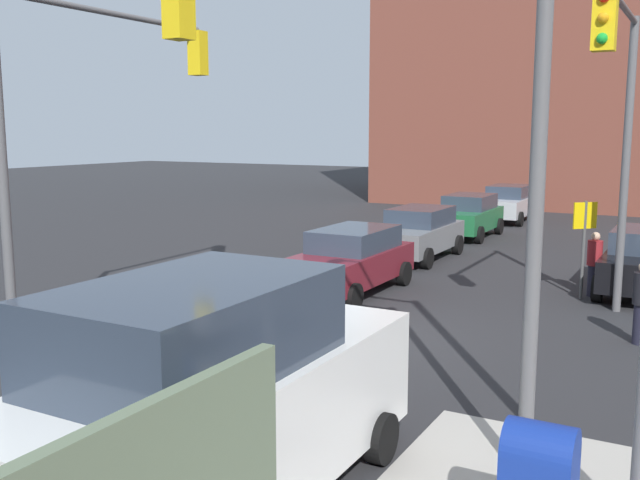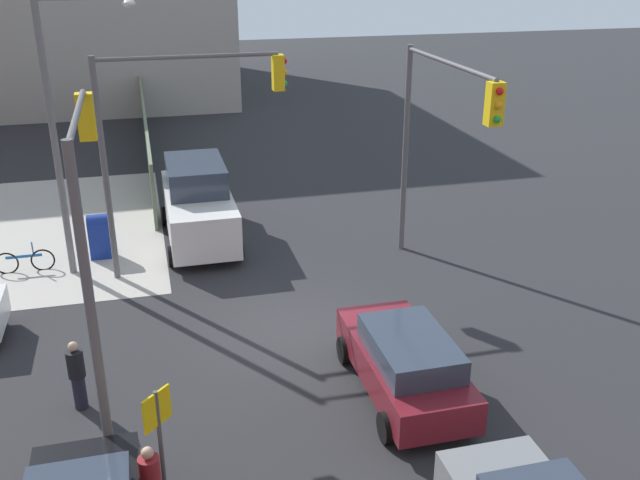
% 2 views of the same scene
% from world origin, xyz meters
% --- Properties ---
extents(ground_plane, '(120.00, 120.00, 0.00)m').
position_xyz_m(ground_plane, '(0.00, 0.00, 0.00)').
color(ground_plane, '#28282B').
extents(traffic_signal_nw_corner, '(4.88, 0.36, 6.50)m').
position_xyz_m(traffic_signal_nw_corner, '(-2.66, 4.50, 4.59)').
color(traffic_signal_nw_corner, '#59595B').
rests_on(traffic_signal_nw_corner, ground).
extents(traffic_signal_se_corner, '(5.78, 0.36, 6.50)m').
position_xyz_m(traffic_signal_se_corner, '(2.28, -4.50, 4.65)').
color(traffic_signal_se_corner, '#59595B').
rests_on(traffic_signal_se_corner, ground).
extents(traffic_signal_ne_corner, '(0.36, 5.39, 6.50)m').
position_xyz_m(traffic_signal_ne_corner, '(4.50, 2.45, 4.63)').
color(traffic_signal_ne_corner, '#59595B').
rests_on(traffic_signal_ne_corner, ground).
extents(street_lamp_corner, '(0.56, 2.68, 8.00)m').
position_xyz_m(street_lamp_corner, '(5.19, 5.43, 4.70)').
color(street_lamp_corner, slate).
rests_on(street_lamp_corner, ground).
extents(warning_sign_two_way, '(0.48, 0.48, 2.40)m').
position_xyz_m(warning_sign_two_way, '(-5.40, 3.58, 1.64)').
color(warning_sign_two_way, '#4C4C4C').
rests_on(warning_sign_two_way, ground).
extents(coupe_green, '(3.97, 2.02, 1.62)m').
position_xyz_m(coupe_green, '(-13.97, -1.96, 0.84)').
color(coupe_green, '#1E6638').
rests_on(coupe_green, ground).
extents(hatchback_silver, '(3.94, 2.02, 1.62)m').
position_xyz_m(hatchback_silver, '(-19.36, -1.79, 0.84)').
color(hatchback_silver, '#B7BABF').
rests_on(hatchback_silver, ground).
extents(coupe_maroon, '(4.45, 2.02, 1.62)m').
position_xyz_m(coupe_maroon, '(-3.26, -1.68, 0.84)').
color(coupe_maroon, maroon).
rests_on(coupe_maroon, ground).
extents(hatchback_gray, '(4.24, 2.02, 1.62)m').
position_xyz_m(hatchback_gray, '(-8.65, -1.94, 0.84)').
color(hatchback_gray, slate).
rests_on(hatchback_gray, ground).
extents(van_white_delivery, '(5.40, 2.32, 2.62)m').
position_xyz_m(van_white_delivery, '(6.89, 1.80, 1.28)').
color(van_white_delivery, white).
rests_on(van_white_delivery, ground).
extents(pedestrian_waiting, '(0.36, 0.36, 1.61)m').
position_xyz_m(pedestrian_waiting, '(-5.80, 3.80, 0.83)').
color(pedestrian_waiting, maroon).
rests_on(pedestrian_waiting, ground).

